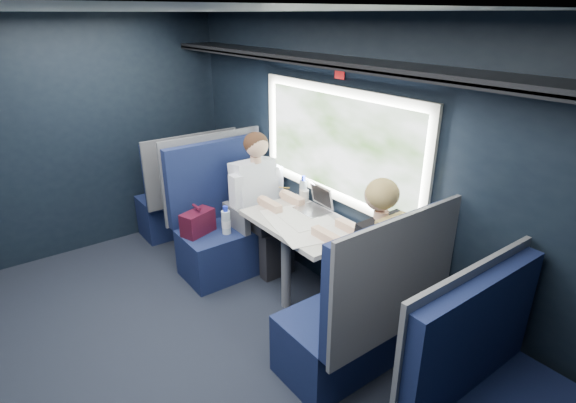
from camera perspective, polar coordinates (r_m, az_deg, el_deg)
ground at (r=3.57m, az=-12.25°, el=-17.73°), size 2.80×4.20×0.01m
room_shell at (r=2.87m, az=-14.28°, el=5.66°), size 3.00×4.40×2.40m
table at (r=3.64m, az=1.67°, el=-3.67°), size 0.62×1.00×0.74m
seat_bay_near at (r=4.31m, az=-7.59°, el=-3.07°), size 1.04×0.62×1.26m
seat_bay_far at (r=3.12m, az=9.17°, el=-14.43°), size 1.04×0.62×1.26m
seat_row_front at (r=5.09m, az=-12.63°, el=0.56°), size 1.04×0.51×1.16m
man at (r=4.18m, az=-3.52°, el=0.69°), size 0.53×0.56×1.32m
woman at (r=3.20m, az=10.56°, el=-6.79°), size 0.53×0.56×1.32m
papers at (r=3.58m, az=2.02°, el=-2.76°), size 0.66×0.82×0.01m
laptop at (r=3.81m, az=3.67°, el=-0.25°), size 0.24×0.30×0.21m
bottle_small at (r=3.99m, az=1.95°, el=1.54°), size 0.07×0.07×0.23m
cup at (r=4.00m, az=2.11°, el=0.79°), size 0.08×0.08×0.10m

